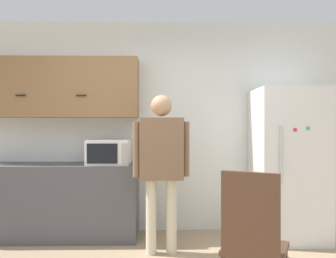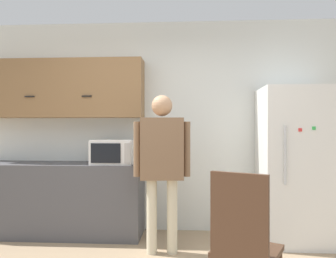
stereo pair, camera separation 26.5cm
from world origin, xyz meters
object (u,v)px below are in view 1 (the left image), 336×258
object	(u,v)px
refrigerator	(288,164)
chair	(253,236)
person	(161,157)
microwave	(109,152)

from	to	relation	value
refrigerator	chair	size ratio (longest dim) A/B	1.76
person	refrigerator	bearing A→B (deg)	11.63
microwave	refrigerator	bearing A→B (deg)	-0.80
microwave	chair	xyz separation A→B (m)	(1.30, -1.55, -0.50)
refrigerator	chair	world-z (taller)	refrigerator
person	refrigerator	size ratio (longest dim) A/B	0.93
microwave	refrigerator	distance (m)	2.15
person	refrigerator	world-z (taller)	refrigerator
person	chair	bearing A→B (deg)	-62.61
microwave	chair	world-z (taller)	microwave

